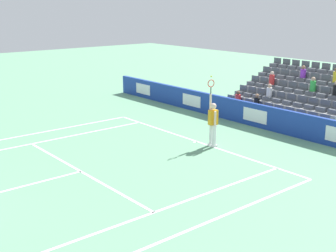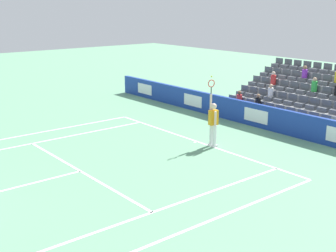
{
  "view_description": "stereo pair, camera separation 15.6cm",
  "coord_description": "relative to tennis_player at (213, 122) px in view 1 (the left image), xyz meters",
  "views": [
    {
      "loc": [
        -13.21,
        0.61,
        5.61
      ],
      "look_at": [
        -0.42,
        -9.96,
        1.1
      ],
      "focal_mm": 48.4,
      "sensor_mm": 36.0,
      "label": 1
    },
    {
      "loc": [
        -13.31,
        0.49,
        5.61
      ],
      "look_at": [
        -0.42,
        -9.96,
        1.1
      ],
      "focal_mm": 48.4,
      "sensor_mm": 36.0,
      "label": 2
    }
  ],
  "objects": [
    {
      "name": "line_baseline",
      "position": [
        0.83,
        0.07,
        -0.99
      ],
      "size": [
        10.97,
        0.1,
        0.01
      ],
      "primitive_type": "cube",
      "color": "white",
      "rests_on": "ground"
    },
    {
      "name": "line_service",
      "position": [
        0.83,
        5.56,
        -0.99
      ],
      "size": [
        8.23,
        0.1,
        0.01
      ],
      "primitive_type": "cube",
      "color": "white",
      "rests_on": "ground"
    },
    {
      "name": "line_singles_sideline_left",
      "position": [
        4.95,
        6.02,
        -0.99
      ],
      "size": [
        0.1,
        11.89,
        0.01
      ],
      "primitive_type": "cube",
      "color": "white",
      "rests_on": "ground"
    },
    {
      "name": "line_singles_sideline_right",
      "position": [
        -3.28,
        6.02,
        -0.99
      ],
      "size": [
        0.1,
        11.89,
        0.01
      ],
      "primitive_type": "cube",
      "color": "white",
      "rests_on": "ground"
    },
    {
      "name": "line_doubles_sideline_left",
      "position": [
        6.32,
        6.02,
        -0.99
      ],
      "size": [
        0.1,
        11.89,
        0.01
      ],
      "primitive_type": "cube",
      "color": "white",
      "rests_on": "ground"
    },
    {
      "name": "line_doubles_sideline_right",
      "position": [
        -4.65,
        6.02,
        -0.99
      ],
      "size": [
        0.1,
        11.89,
        0.01
      ],
      "primitive_type": "cube",
      "color": "white",
      "rests_on": "ground"
    },
    {
      "name": "line_centre_mark",
      "position": [
        0.83,
        0.17,
        -0.99
      ],
      "size": [
        0.1,
        0.2,
        0.01
      ],
      "primitive_type": "cube",
      "color": "white",
      "rests_on": "ground"
    },
    {
      "name": "sponsor_barrier",
      "position": [
        0.83,
        -3.72,
        -0.45
      ],
      "size": [
        21.91,
        0.22,
        1.09
      ],
      "color": "#193899",
      "rests_on": "ground"
    },
    {
      "name": "tennis_player",
      "position": [
        0.0,
        0.0,
        0.0
      ],
      "size": [
        0.51,
        0.4,
        2.85
      ],
      "color": "white",
      "rests_on": "ground"
    },
    {
      "name": "stadium_stand",
      "position": [
        0.83,
        -7.28,
        -0.18
      ],
      "size": [
        6.2,
        4.75,
        2.6
      ],
      "color": "gray",
      "rests_on": "ground"
    }
  ]
}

